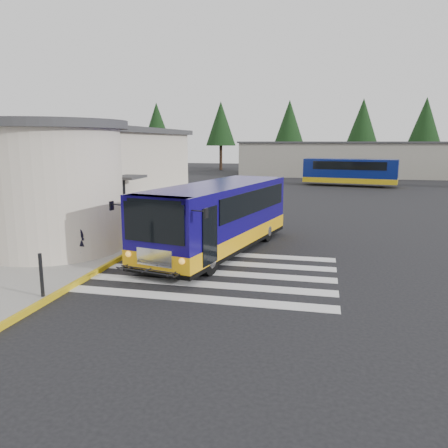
% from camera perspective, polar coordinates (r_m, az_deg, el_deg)
% --- Properties ---
extents(ground, '(140.00, 140.00, 0.00)m').
position_cam_1_polar(ground, '(14.92, 0.92, -5.61)').
color(ground, black).
rests_on(ground, ground).
extents(sidewalk, '(10.00, 34.00, 0.15)m').
position_cam_1_polar(sidewalk, '(21.99, -20.39, -0.75)').
color(sidewalk, gray).
rests_on(sidewalk, ground).
extents(curb_strip, '(0.12, 34.00, 0.16)m').
position_cam_1_polar(curb_strip, '(19.75, -8.25, -1.41)').
color(curb_strip, gold).
rests_on(curb_strip, ground).
extents(station_building, '(12.70, 18.70, 4.80)m').
position_cam_1_polar(station_building, '(25.10, -20.70, 6.32)').
color(station_building, beige).
rests_on(station_building, ground).
extents(crosswalk, '(8.00, 5.35, 0.01)m').
position_cam_1_polar(crosswalk, '(14.28, -1.72, -6.34)').
color(crosswalk, silver).
rests_on(crosswalk, ground).
extents(depot_building, '(26.40, 8.40, 4.20)m').
position_cam_1_polar(depot_building, '(56.14, 16.01, 8.18)').
color(depot_building, gray).
rests_on(depot_building, ground).
extents(tree_line, '(58.40, 4.40, 10.00)m').
position_cam_1_polar(tree_line, '(64.16, 16.10, 12.62)').
color(tree_line, black).
rests_on(tree_line, ground).
extents(transit_bus, '(4.71, 9.54, 2.61)m').
position_cam_1_polar(transit_bus, '(16.65, -0.78, 0.54)').
color(transit_bus, '#120865').
rests_on(transit_bus, ground).
extents(pedestrian_a, '(0.71, 0.80, 1.83)m').
position_cam_1_polar(pedestrian_a, '(15.71, -18.21, -1.32)').
color(pedestrian_a, black).
rests_on(pedestrian_a, sidewalk).
extents(pedestrian_b, '(0.74, 0.91, 1.77)m').
position_cam_1_polar(pedestrian_b, '(15.84, -21.10, -1.52)').
color(pedestrian_b, black).
rests_on(pedestrian_b, sidewalk).
extents(bollard, '(0.10, 0.10, 1.18)m').
position_cam_1_polar(bollard, '(12.51, -22.75, -6.17)').
color(bollard, black).
rests_on(bollard, sidewalk).
extents(far_bus_a, '(8.87, 3.88, 2.21)m').
position_cam_1_polar(far_bus_a, '(43.53, 16.15, 6.68)').
color(far_bus_a, '#07155D').
rests_on(far_bus_a, ground).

